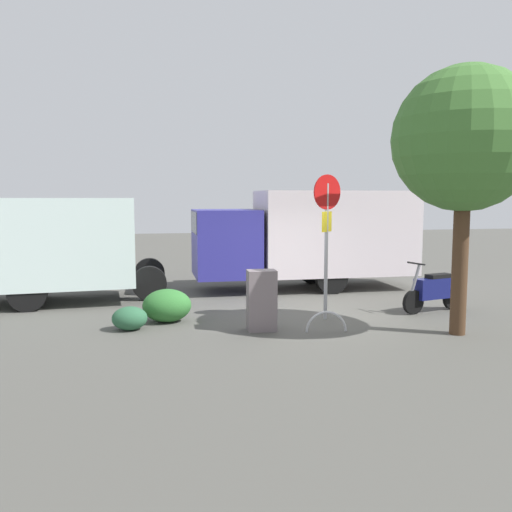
% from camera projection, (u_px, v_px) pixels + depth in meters
% --- Properties ---
extents(ground_plane, '(60.00, 60.00, 0.00)m').
position_uv_depth(ground_plane, '(308.00, 316.00, 12.25)').
color(ground_plane, '#4E4D47').
extents(box_truck_near, '(8.18, 2.38, 2.89)m').
position_uv_depth(box_truck_near, '(304.00, 235.00, 15.74)').
color(box_truck_near, black).
rests_on(box_truck_near, ground).
extents(box_truck_far, '(7.80, 2.63, 2.68)m').
position_uv_depth(box_truck_far, '(4.00, 245.00, 13.30)').
color(box_truck_far, black).
rests_on(box_truck_far, ground).
extents(motorcycle, '(1.78, 0.71, 1.20)m').
position_uv_depth(motorcycle, '(435.00, 290.00, 12.66)').
color(motorcycle, black).
rests_on(motorcycle, ground).
extents(stop_sign, '(0.71, 0.33, 3.18)m').
position_uv_depth(stop_sign, '(327.00, 223.00, 11.69)').
color(stop_sign, '#9E9EA3').
rests_on(stop_sign, ground).
extents(street_tree, '(2.77, 2.77, 5.18)m').
position_uv_depth(street_tree, '(465.00, 140.00, 10.20)').
color(street_tree, '#47301E').
rests_on(street_tree, ground).
extents(utility_cabinet, '(0.60, 0.45, 1.23)m').
position_uv_depth(utility_cabinet, '(262.00, 300.00, 10.84)').
color(utility_cabinet, slate).
rests_on(utility_cabinet, ground).
extents(bike_rack_hoop, '(0.85, 0.15, 0.85)m').
position_uv_depth(bike_rack_hoop, '(326.00, 332.00, 10.79)').
color(bike_rack_hoop, '#B7B7BC').
rests_on(bike_rack_hoop, ground).
extents(shrub_near_sign, '(1.05, 0.86, 0.72)m').
position_uv_depth(shrub_near_sign, '(167.00, 306.00, 11.61)').
color(shrub_near_sign, '#307130').
rests_on(shrub_near_sign, ground).
extents(shrub_mid_verge, '(0.71, 0.58, 0.49)m').
position_uv_depth(shrub_mid_verge, '(130.00, 318.00, 10.89)').
color(shrub_mid_verge, '#2B5D3D').
rests_on(shrub_mid_verge, ground).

